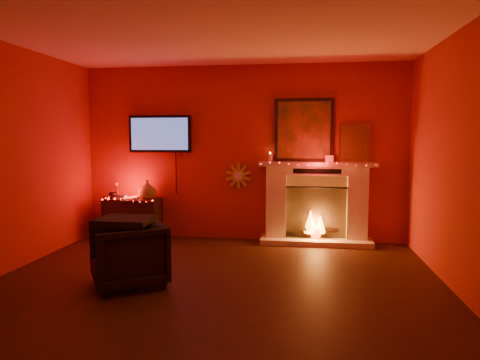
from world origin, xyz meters
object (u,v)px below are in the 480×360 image
object	(u,v)px
fireplace	(316,195)
console_table	(134,215)
tv	(160,134)
armchair	(128,254)
sunburst_clock	(238,176)

from	to	relation	value
fireplace	console_table	size ratio (longest dim) A/B	2.34
fireplace	console_table	bearing A→B (deg)	-177.36
tv	console_table	size ratio (longest dim) A/B	1.33
console_table	armchair	world-z (taller)	console_table
sunburst_clock	console_table	bearing A→B (deg)	-172.30
sunburst_clock	tv	bearing A→B (deg)	-178.76
tv	armchair	distance (m)	2.63
tv	armchair	world-z (taller)	tv
tv	console_table	distance (m)	1.35
sunburst_clock	fireplace	bearing A→B (deg)	-4.37
armchair	fireplace	bearing A→B (deg)	104.22
tv	armchair	size ratio (longest dim) A/B	1.63
fireplace	sunburst_clock	bearing A→B (deg)	175.63
sunburst_clock	console_table	world-z (taller)	sunburst_clock
tv	sunburst_clock	size ratio (longest dim) A/B	3.10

